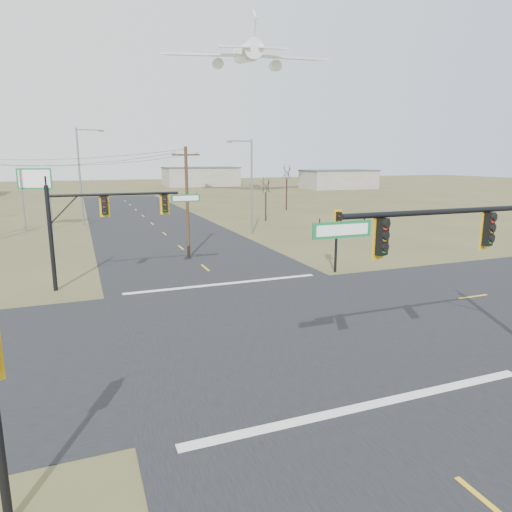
{
  "coord_description": "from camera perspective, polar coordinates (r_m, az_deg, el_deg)",
  "views": [
    {
      "loc": [
        -7.9,
        -18.13,
        7.44
      ],
      "look_at": [
        -0.47,
        1.0,
        3.08
      ],
      "focal_mm": 32.0,
      "sensor_mm": 36.0,
      "label": 1
    }
  ],
  "objects": [
    {
      "name": "streetlight_c",
      "position": [
        55.8,
        -20.96,
        9.85
      ],
      "size": [
        3.04,
        0.42,
        10.87
      ],
      "rotation": [
        0.0,
        0.0,
        0.27
      ],
      "color": "gray",
      "rests_on": "ground"
    },
    {
      "name": "stop_bar_far",
      "position": [
        27.83,
        -3.97,
        -3.48
      ],
      "size": [
        12.0,
        0.4,
        0.01
      ],
      "primitive_type": "cube",
      "color": "silver",
      "rests_on": "road_ns"
    },
    {
      "name": "ground",
      "position": [
        21.14,
        2.18,
        -8.63
      ],
      "size": [
        320.0,
        320.0,
        0.0
      ],
      "primitive_type": "plane",
      "color": "brown",
      "rests_on": "ground"
    },
    {
      "name": "road_ew",
      "position": [
        21.13,
        2.18,
        -8.61
      ],
      "size": [
        160.0,
        14.0,
        0.02
      ],
      "primitive_type": "cube",
      "color": "black",
      "rests_on": "ground"
    },
    {
      "name": "stop_bar_near",
      "position": [
        15.18,
        14.05,
        -17.62
      ],
      "size": [
        12.0,
        0.4,
        0.01
      ],
      "primitive_type": "cube",
      "color": "silver",
      "rests_on": "road_ns"
    },
    {
      "name": "bare_tree_c",
      "position": [
        55.8,
        1.23,
        8.89
      ],
      "size": [
        3.14,
        3.14,
        5.64
      ],
      "rotation": [
        0.0,
        0.0,
        -0.42
      ],
      "color": "black",
      "rests_on": "ground"
    },
    {
      "name": "bare_tree_d",
      "position": [
        67.98,
        3.88,
        10.51
      ],
      "size": [
        3.44,
        3.44,
        7.09
      ],
      "rotation": [
        0.0,
        0.0,
        -0.34
      ],
      "color": "black",
      "rests_on": "ground"
    },
    {
      "name": "highway_sign",
      "position": [
        53.73,
        -25.89,
        7.77
      ],
      "size": [
        3.42,
        0.85,
        6.54
      ],
      "rotation": [
        0.0,
        0.0,
        -0.22
      ],
      "color": "gray",
      "rests_on": "ground"
    },
    {
      "name": "road_ns",
      "position": [
        21.13,
        2.18,
        -8.6
      ],
      "size": [
        14.0,
        160.0,
        0.02
      ],
      "primitive_type": "cube",
      "color": "black",
      "rests_on": "ground"
    },
    {
      "name": "mast_arm_near",
      "position": [
        16.21,
        27.05,
        1.17
      ],
      "size": [
        10.33,
        0.57,
        6.52
      ],
      "rotation": [
        0.0,
        0.0,
        0.37
      ],
      "color": "black",
      "rests_on": "ground"
    },
    {
      "name": "utility_pole_near",
      "position": [
        34.88,
        -8.6,
        6.84
      ],
      "size": [
        1.98,
        0.74,
        8.37
      ],
      "rotation": [
        0.0,
        0.0,
        -0.31
      ],
      "color": "#4A331F",
      "rests_on": "ground"
    },
    {
      "name": "mast_arm_far",
      "position": [
        28.12,
        -17.76,
        5.19
      ],
      "size": [
        8.82,
        0.47,
        6.04
      ],
      "rotation": [
        0.0,
        0.0,
        -0.14
      ],
      "color": "black",
      "rests_on": "ground"
    },
    {
      "name": "warehouse_right",
      "position": [
        120.92,
        10.27,
        9.35
      ],
      "size": [
        18.0,
        10.0,
        4.5
      ],
      "primitive_type": "cube",
      "color": "#A69E93",
      "rests_on": "ground"
    },
    {
      "name": "warehouse_mid",
      "position": [
        132.38,
        -6.94,
        9.77
      ],
      "size": [
        20.0,
        12.0,
        5.0
      ],
      "primitive_type": "cube",
      "color": "#A69E93",
      "rests_on": "ground"
    },
    {
      "name": "streetlight_a",
      "position": [
        45.53,
        -0.79,
        9.25
      ],
      "size": [
        2.61,
        0.26,
        9.37
      ],
      "rotation": [
        0.0,
        0.0,
        -0.04
      ],
      "color": "gray",
      "rests_on": "ground"
    },
    {
      "name": "pedestal_signal_ne",
      "position": [
        30.5,
        10.2,
        3.68
      ],
      "size": [
        0.57,
        0.49,
        4.27
      ],
      "rotation": [
        0.0,
        0.0,
        -0.02
      ],
      "color": "black",
      "rests_on": "ground"
    },
    {
      "name": "jet_airliner",
      "position": [
        90.76,
        -1.19,
        24.04
      ],
      "size": [
        23.03,
        23.78,
        12.56
      ],
      "rotation": [
        0.0,
        -0.16,
        1.37
      ],
      "color": "white"
    }
  ]
}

